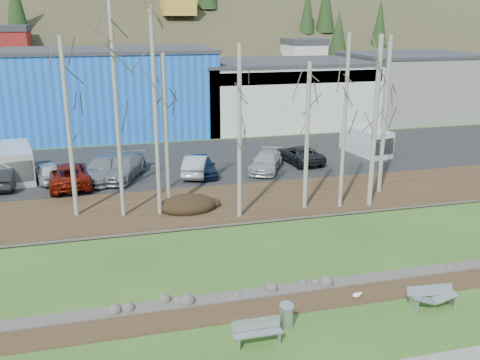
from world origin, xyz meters
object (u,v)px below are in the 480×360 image
object	(u,v)px
car_0	(48,172)
car_7	(266,162)
car_5	(197,165)
seagull	(357,295)
car_4	(202,165)
car_3	(123,167)
car_8	(103,169)
van_grey	(15,164)
car_1	(6,176)
van_white	(367,141)
car_2	(69,174)
car_6	(300,154)
bench_damaged	(432,297)
litter_bin	(286,317)
bench_intact	(257,332)

from	to	relation	value
car_0	car_7	bearing A→B (deg)	158.12
car_5	car_0	bearing A→B (deg)	12.45
seagull	car_4	bearing A→B (deg)	110.18
car_3	car_5	size ratio (longest dim) A/B	1.20
car_0	car_7	xyz separation A→B (m)	(15.66, -1.30, -0.00)
car_7	car_8	world-z (taller)	car_8
car_7	van_grey	xyz separation A→B (m)	(-17.88, 2.33, 0.47)
car_1	car_8	distance (m)	6.44
car_1	van_white	xyz separation A→B (m)	(28.06, 2.01, 0.32)
car_2	car_4	bearing A→B (deg)	176.01
car_2	van_grey	size ratio (longest dim) A/B	1.02
seagull	car_5	distance (m)	19.53
seagull	car_5	world-z (taller)	car_5
car_8	car_2	bearing A→B (deg)	-135.75
car_6	car_8	bearing A→B (deg)	-5.38
seagull	car_6	world-z (taller)	car_6
car_1	van_grey	distance (m)	1.67
bench_damaged	van_grey	xyz separation A→B (m)	(-18.51, 22.69, 0.88)
car_4	car_7	bearing A→B (deg)	-2.42
car_3	van_grey	bearing A→B (deg)	-169.87
van_grey	car_0	bearing A→B (deg)	-35.04
car_5	van_grey	distance (m)	12.82
car_1	car_2	bearing A→B (deg)	172.93
car_4	van_grey	world-z (taller)	van_grey
seagull	car_8	xyz separation A→B (m)	(-9.85, 19.80, 0.76)
litter_bin	car_7	xyz separation A→B (m)	(5.56, 20.30, 0.40)
seagull	car_8	bearing A→B (deg)	128.06
seagull	van_grey	xyz separation A→B (m)	(-15.88, 21.35, 1.14)
bench_damaged	litter_bin	size ratio (longest dim) A/B	2.24
bench_intact	van_grey	xyz separation A→B (m)	(-10.98, 23.30, 0.87)
car_4	bench_intact	bearing A→B (deg)	-96.30
car_5	car_6	world-z (taller)	car_5
seagull	van_grey	bearing A→B (deg)	138.26
bench_damaged	car_5	distance (m)	21.40
litter_bin	seagull	world-z (taller)	litter_bin
car_3	car_5	bearing A→B (deg)	15.95
car_8	van_white	bearing A→B (deg)	27.29
car_5	van_white	xyz separation A→B (m)	(15.01, 2.56, 0.32)
litter_bin	car_5	bearing A→B (deg)	89.11
seagull	car_1	size ratio (longest dim) A/B	0.10
car_0	car_4	world-z (taller)	car_4
car_6	car_7	bearing A→B (deg)	17.17
car_8	bench_intact	bearing A→B (deg)	-55.18
car_1	car_5	xyz separation A→B (m)	(13.05, -0.55, -0.00)
litter_bin	car_4	bearing A→B (deg)	88.11
seagull	car_3	size ratio (longest dim) A/B	0.08
bench_damaged	car_7	size ratio (longest dim) A/B	0.41
bench_damaged	car_0	xyz separation A→B (m)	(-16.28, 21.66, 0.41)
car_5	car_8	xyz separation A→B (m)	(-6.61, 0.56, 0.04)
bench_damaged	van_white	xyz separation A→B (m)	(9.15, 23.14, 0.78)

